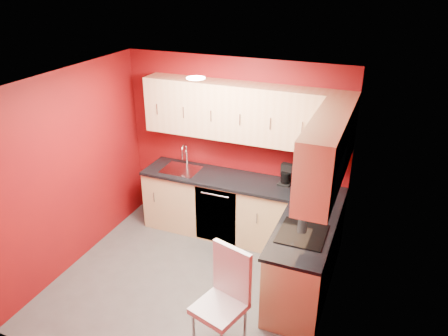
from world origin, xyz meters
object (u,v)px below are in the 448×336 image
Objects in this scene: sink at (182,167)px; napkin_holder at (301,182)px; microwave at (319,174)px; paper_towel at (304,204)px; coffee_maker at (286,175)px; dining_chair at (219,303)px.

sink is 1.71m from napkin_holder.
microwave reaches higher than paper_towel.
microwave is 2.86× the size of paper_towel.
coffee_maker is 1.02× the size of paper_towel.
microwave reaches higher than sink.
sink reaches higher than paper_towel.
coffee_maker reaches higher than dining_chair.
napkin_holder is at bearing 2.43° from sink.
paper_towel is at bearing 86.76° from dining_chair.
dining_chair is (-0.50, -1.38, -0.49)m from paper_towel.
microwave is 1.46× the size of sink.
paper_towel is 0.24× the size of dining_chair.
napkin_holder is 0.59× the size of paper_towel.
napkin_holder is at bearing 98.05° from dining_chair.
paper_towel is at bearing -52.97° from coffee_maker.
sink is 2.44m from dining_chair.
sink is at bearing -169.60° from coffee_maker.
microwave is at bearing -65.27° from paper_towel.
coffee_maker is at bearing 120.41° from paper_towel.
paper_towel is at bearing -73.75° from napkin_holder.
microwave is 0.69× the size of dining_chair.
paper_towel reaches higher than napkin_holder.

